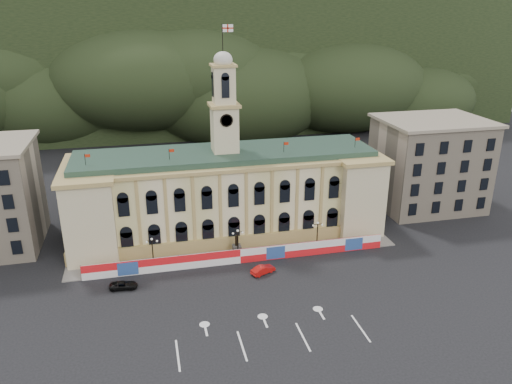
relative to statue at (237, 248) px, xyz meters
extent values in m
plane|color=black|center=(0.00, -18.00, -1.19)|extent=(260.00, 260.00, 0.00)
cube|color=black|center=(0.00, 112.00, 20.81)|extent=(230.00, 70.00, 44.00)
cube|color=#595651|center=(35.00, 92.00, 28.81)|extent=(22.00, 8.00, 14.00)
cube|color=#595651|center=(-48.00, 90.00, 24.81)|extent=(16.00, 7.00, 10.00)
cube|color=beige|center=(0.00, 10.00, 5.81)|extent=(55.00, 15.00, 14.00)
cube|color=tan|center=(0.00, 2.20, 0.01)|extent=(56.00, 0.80, 2.40)
cube|color=tan|center=(0.00, 10.00, 13.11)|extent=(56.20, 16.20, 0.60)
cube|color=#294538|center=(0.00, 10.00, 13.81)|extent=(53.00, 13.00, 1.20)
cube|color=beige|center=(-23.50, 9.00, 5.81)|extent=(8.00, 17.00, 14.00)
cube|color=beige|center=(23.50, 9.00, 5.81)|extent=(8.00, 17.00, 14.00)
cube|color=beige|center=(0.00, 10.00, 18.41)|extent=(4.40, 4.40, 8.00)
cube|color=tan|center=(0.00, 10.00, 22.61)|extent=(5.20, 5.20, 0.50)
cube|color=beige|center=(0.00, 10.00, 25.91)|extent=(3.60, 3.60, 6.50)
cube|color=tan|center=(0.00, 10.00, 29.31)|extent=(4.20, 4.20, 0.40)
cylinder|color=black|center=(0.00, 7.70, 20.41)|extent=(2.20, 0.20, 2.20)
ellipsoid|color=beige|center=(0.00, 10.00, 30.21)|extent=(3.20, 3.20, 2.72)
cylinder|color=black|center=(0.00, 10.00, 33.41)|extent=(0.12, 0.12, 5.00)
cube|color=white|center=(0.90, 10.00, 35.21)|extent=(1.80, 0.04, 1.20)
cube|color=red|center=(0.90, 9.97, 35.21)|extent=(1.80, 0.02, 0.22)
cube|color=red|center=(0.90, 9.97, 35.21)|extent=(0.22, 0.02, 1.20)
cube|color=#C3B097|center=(43.00, 13.00, 7.81)|extent=(20.00, 16.00, 18.00)
cube|color=gray|center=(43.00, 13.00, 17.11)|extent=(21.00, 17.00, 0.60)
cube|color=red|center=(0.00, -3.00, 0.06)|extent=(50.00, 0.25, 2.50)
cube|color=#2B4D92|center=(-18.00, -3.14, 0.06)|extent=(3.20, 0.05, 2.20)
cube|color=#2B4D92|center=(6.00, -3.14, 0.06)|extent=(3.20, 0.05, 2.20)
cube|color=#2B4D92|center=(20.00, -3.14, 0.06)|extent=(3.20, 0.05, 2.20)
cube|color=slate|center=(0.00, -0.25, -1.11)|extent=(56.00, 5.50, 0.16)
cube|color=#595651|center=(0.00, 0.00, -0.29)|extent=(1.40, 1.40, 1.80)
cylinder|color=black|center=(0.00, 0.00, 1.41)|extent=(0.60, 0.60, 1.60)
sphere|color=black|center=(0.00, 0.00, 2.31)|extent=(0.44, 0.44, 0.44)
cylinder|color=black|center=(-14.00, -1.00, -1.04)|extent=(0.44, 0.44, 0.30)
cylinder|color=black|center=(-14.00, -1.00, 1.21)|extent=(0.18, 0.18, 4.80)
cube|color=black|center=(-14.00, -1.00, 3.51)|extent=(1.60, 0.08, 0.08)
sphere|color=silver|center=(-14.80, -1.00, 3.36)|extent=(0.36, 0.36, 0.36)
sphere|color=silver|center=(-13.20, -1.00, 3.36)|extent=(0.36, 0.36, 0.36)
sphere|color=silver|center=(-14.00, -1.00, 3.76)|extent=(0.40, 0.40, 0.40)
cylinder|color=black|center=(0.00, -1.00, -1.04)|extent=(0.44, 0.44, 0.30)
cylinder|color=black|center=(0.00, -1.00, 1.21)|extent=(0.18, 0.18, 4.80)
cube|color=black|center=(0.00, -1.00, 3.51)|extent=(1.60, 0.08, 0.08)
sphere|color=silver|center=(-0.80, -1.00, 3.36)|extent=(0.36, 0.36, 0.36)
sphere|color=silver|center=(0.80, -1.00, 3.36)|extent=(0.36, 0.36, 0.36)
sphere|color=silver|center=(0.00, -1.00, 3.76)|extent=(0.40, 0.40, 0.40)
cylinder|color=black|center=(14.00, -1.00, -1.04)|extent=(0.44, 0.44, 0.30)
cylinder|color=black|center=(14.00, -1.00, 1.21)|extent=(0.18, 0.18, 4.80)
cube|color=black|center=(14.00, -1.00, 3.51)|extent=(1.60, 0.08, 0.08)
sphere|color=silver|center=(13.20, -1.00, 3.36)|extent=(0.36, 0.36, 0.36)
sphere|color=silver|center=(14.80, -1.00, 3.36)|extent=(0.36, 0.36, 0.36)
sphere|color=silver|center=(14.00, -1.00, 3.76)|extent=(0.40, 0.40, 0.40)
imported|color=red|center=(2.83, -7.17, -0.52)|extent=(4.46, 5.14, 1.34)
imported|color=black|center=(-18.65, -6.82, -0.61)|extent=(2.68, 4.50, 1.15)
camera|label=1|loc=(-13.92, -74.66, 38.93)|focal=35.00mm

